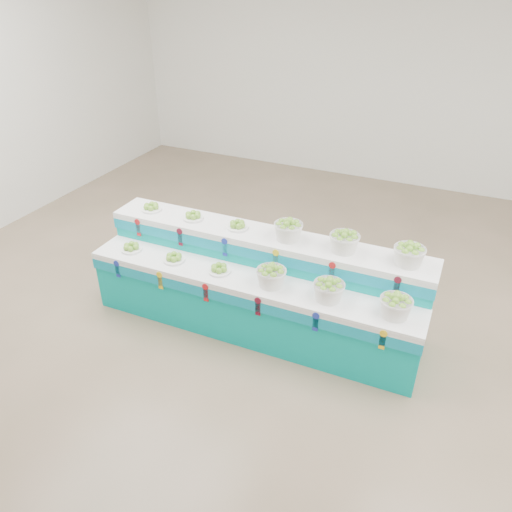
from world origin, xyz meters
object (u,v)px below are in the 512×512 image
Objects in this scene: display_stand at (256,285)px; basket_lower_left at (271,276)px; basket_upper_right at (409,254)px; plate_upper_mid at (193,215)px.

basket_lower_left is at bearing -40.14° from display_stand.
plate_upper_mid is at bearing -179.54° from basket_upper_right.
display_stand is at bearing 140.32° from basket_lower_left.
plate_upper_mid is 0.78× the size of basket_upper_right.
display_stand is 12.08× the size of basket_lower_left.
basket_lower_left is at bearing -21.05° from plate_upper_mid.
plate_upper_mid is 2.35m from basket_upper_right.
plate_upper_mid is (-1.14, 0.44, 0.24)m from basket_lower_left.
display_stand is 15.41× the size of plate_upper_mid.
basket_lower_left is at bearing -159.43° from basket_upper_right.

